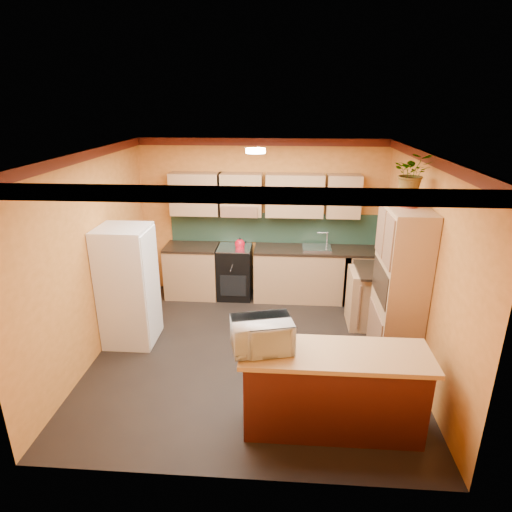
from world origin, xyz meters
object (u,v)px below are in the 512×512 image
at_px(stove, 235,272).
at_px(microwave, 262,335).
at_px(fridge, 128,286).
at_px(base_cabinets_back, 271,274).
at_px(breakfast_bar, 333,393).
at_px(pantry, 399,290).

height_order(stove, microwave, microwave).
xyz_separation_m(fridge, microwave, (1.95, -1.59, 0.24)).
height_order(base_cabinets_back, breakfast_bar, same).
height_order(base_cabinets_back, fridge, fridge).
xyz_separation_m(base_cabinets_back, microwave, (0.03, -3.18, 0.65)).
bearing_deg(pantry, fridge, 175.28).
bearing_deg(breakfast_bar, base_cabinets_back, 103.59).
height_order(pantry, microwave, pantry).
distance_m(breakfast_bar, microwave, 0.99).
distance_m(base_cabinets_back, pantry, 2.59).
bearing_deg(microwave, stove, 87.29).
distance_m(fridge, breakfast_bar, 3.15).
bearing_deg(stove, base_cabinets_back, 0.00).
distance_m(stove, breakfast_bar, 3.47).
height_order(fridge, microwave, fridge).
distance_m(pantry, breakfast_bar, 1.69).
bearing_deg(pantry, stove, 140.70).
bearing_deg(base_cabinets_back, breakfast_bar, -76.41).
bearing_deg(pantry, base_cabinets_back, 131.66).
relative_size(fridge, pantry, 0.81).
relative_size(pantry, breakfast_bar, 1.17).
xyz_separation_m(stove, microwave, (0.66, -3.18, 0.64)).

